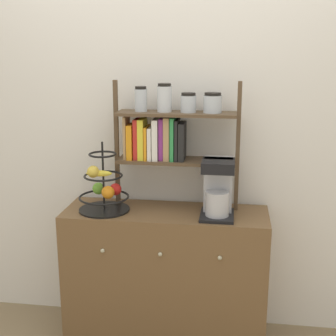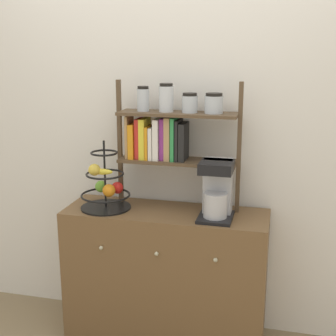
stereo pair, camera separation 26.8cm
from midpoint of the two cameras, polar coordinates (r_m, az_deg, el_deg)
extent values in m
cube|color=silver|center=(2.87, -2.29, 5.35)|extent=(7.00, 0.05, 2.60)
cube|color=brown|center=(2.92, -2.99, -12.95)|extent=(1.20, 0.40, 0.82)
sphere|color=#B2AD8C|center=(2.72, -10.84, -9.94)|extent=(0.02, 0.02, 0.02)
sphere|color=#B2AD8C|center=(2.64, -3.92, -10.51)|extent=(0.02, 0.02, 0.02)
sphere|color=#B2AD8C|center=(2.60, 3.36, -10.94)|extent=(0.02, 0.02, 0.02)
cube|color=black|center=(2.66, 3.13, -5.84)|extent=(0.19, 0.23, 0.02)
cube|color=#B7B7BC|center=(2.67, 3.30, -2.02)|extent=(0.16, 0.09, 0.31)
cylinder|color=#B7B7BC|center=(2.62, 3.11, -4.38)|extent=(0.13, 0.13, 0.14)
cube|color=black|center=(2.57, 3.20, 0.24)|extent=(0.18, 0.19, 0.06)
cylinder|color=black|center=(2.82, -10.48, -5.03)|extent=(0.30, 0.30, 0.01)
cylinder|color=black|center=(2.76, -10.67, -0.98)|extent=(0.01, 0.01, 0.40)
torus|color=black|center=(2.79, -10.55, -3.53)|extent=(0.30, 0.30, 0.01)
torus|color=black|center=(2.76, -10.67, -0.98)|extent=(0.23, 0.23, 0.01)
torus|color=black|center=(2.72, -10.80, 1.63)|extent=(0.16, 0.16, 0.01)
sphere|color=red|center=(2.80, -9.15, -2.62)|extent=(0.07, 0.07, 0.07)
sphere|color=#6BAD33|center=(2.84, -11.17, -2.51)|extent=(0.07, 0.07, 0.07)
sphere|color=orange|center=(2.75, -10.11, -2.98)|extent=(0.08, 0.08, 0.08)
ellipsoid|color=yellow|center=(2.73, -11.21, -0.69)|extent=(0.15, 0.05, 0.04)
sphere|color=gold|center=(2.72, -11.92, -0.48)|extent=(0.07, 0.07, 0.07)
cube|color=brown|center=(2.82, -8.99, 2.88)|extent=(0.02, 0.02, 0.75)
cube|color=brown|center=(2.70, 5.71, 2.48)|extent=(0.02, 0.02, 0.75)
cube|color=brown|center=(2.75, -1.79, 0.86)|extent=(0.69, 0.20, 0.02)
cube|color=brown|center=(2.70, -1.83, 6.62)|extent=(0.69, 0.20, 0.02)
cube|color=tan|center=(2.79, -7.82, 3.74)|extent=(0.02, 0.13, 0.25)
cube|color=orange|center=(2.79, -7.23, 3.25)|extent=(0.03, 0.16, 0.20)
cube|color=red|center=(2.78, -6.57, 3.55)|extent=(0.03, 0.13, 0.23)
cube|color=yellow|center=(2.77, -5.91, 3.57)|extent=(0.03, 0.15, 0.24)
cube|color=orange|center=(2.76, -5.31, 3.10)|extent=(0.02, 0.16, 0.19)
cube|color=white|center=(2.76, -4.84, 3.05)|extent=(0.02, 0.16, 0.19)
cube|color=white|center=(2.75, -4.21, 3.54)|extent=(0.03, 0.16, 0.24)
cube|color=#8C338C|center=(2.74, -3.52, 3.56)|extent=(0.03, 0.12, 0.24)
cube|color=tan|center=(2.73, -2.82, 3.63)|extent=(0.03, 0.15, 0.25)
cube|color=#2D8C47|center=(2.73, -2.18, 3.62)|extent=(0.02, 0.16, 0.25)
cube|color=black|center=(2.73, -1.67, 3.45)|extent=(0.02, 0.15, 0.24)
cube|color=black|center=(2.72, -1.07, 3.27)|extent=(0.03, 0.15, 0.22)
cylinder|color=silver|center=(2.74, -6.16, 8.19)|extent=(0.07, 0.07, 0.13)
cylinder|color=black|center=(2.73, -6.20, 9.69)|extent=(0.06, 0.06, 0.02)
cylinder|color=silver|center=(2.71, -3.30, 8.37)|extent=(0.08, 0.08, 0.15)
cylinder|color=black|center=(2.70, -3.33, 10.08)|extent=(0.08, 0.08, 0.02)
cylinder|color=silver|center=(2.68, -0.37, 7.79)|extent=(0.09, 0.09, 0.10)
cylinder|color=black|center=(2.68, -0.38, 8.98)|extent=(0.08, 0.08, 0.02)
cylinder|color=silver|center=(2.67, 2.59, 7.76)|extent=(0.10, 0.10, 0.10)
cylinder|color=black|center=(2.66, 2.60, 8.98)|extent=(0.09, 0.09, 0.02)
camera|label=1|loc=(0.13, -92.86, -0.73)|focal=50.00mm
camera|label=2|loc=(0.13, 87.14, 0.73)|focal=50.00mm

